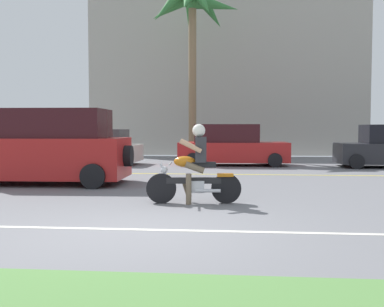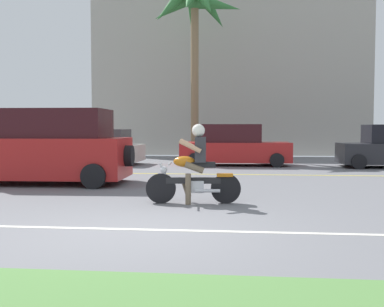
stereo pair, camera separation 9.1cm
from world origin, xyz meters
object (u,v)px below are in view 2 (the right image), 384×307
(suv_nearby, at_px, (48,148))
(palm_tree_0, at_px, (195,10))
(parked_car_1, at_px, (96,148))
(parked_car_2, at_px, (233,146))
(motorcyclist, at_px, (194,170))

(suv_nearby, distance_m, palm_tree_0, 12.54)
(parked_car_1, bearing_deg, parked_car_2, 0.94)
(parked_car_1, distance_m, palm_tree_0, 8.50)
(parked_car_1, height_order, palm_tree_0, palm_tree_0)
(parked_car_1, bearing_deg, suv_nearby, -83.60)
(parked_car_2, distance_m, palm_tree_0, 7.72)
(parked_car_1, bearing_deg, motorcyclist, -62.03)
(motorcyclist, height_order, suv_nearby, suv_nearby)
(parked_car_1, relative_size, palm_tree_0, 0.46)
(suv_nearby, height_order, palm_tree_0, palm_tree_0)
(motorcyclist, relative_size, suv_nearby, 0.42)
(suv_nearby, relative_size, palm_tree_0, 0.53)
(suv_nearby, bearing_deg, parked_car_2, 53.27)
(motorcyclist, height_order, parked_car_1, motorcyclist)
(motorcyclist, distance_m, suv_nearby, 5.22)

